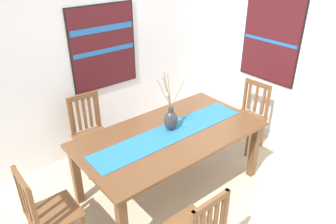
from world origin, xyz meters
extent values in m
cube|color=beige|center=(0.00, 0.00, -0.01)|extent=(6.40, 6.40, 0.03)
cube|color=silver|center=(0.00, 1.86, 1.35)|extent=(6.40, 0.12, 2.70)
cube|color=silver|center=(1.86, 0.00, 1.35)|extent=(0.12, 6.40, 2.70)
cube|color=brown|center=(-0.02, 0.48, 0.73)|extent=(2.01, 1.08, 0.03)
cube|color=brown|center=(0.91, 0.02, 0.36)|extent=(0.08, 0.08, 0.72)
cube|color=brown|center=(-0.94, 0.94, 0.36)|extent=(0.08, 0.08, 0.72)
cube|color=brown|center=(0.91, 0.94, 0.36)|extent=(0.08, 0.08, 0.72)
cube|color=#236B93|center=(-0.02, 0.48, 0.75)|extent=(1.85, 0.36, 0.01)
ellipsoid|color=#333338|center=(0.03, 0.53, 0.87)|extent=(0.16, 0.13, 0.23)
cylinder|color=#333338|center=(0.03, 0.53, 1.00)|extent=(0.06, 0.06, 0.05)
cylinder|color=#997F5B|center=(0.03, 0.43, 1.22)|extent=(0.01, 0.21, 0.40)
cylinder|color=#997F5B|center=(-0.01, 0.54, 1.20)|extent=(0.10, 0.03, 0.36)
cylinder|color=#997F5B|center=(0.01, 0.53, 1.22)|extent=(0.05, 0.01, 0.40)
cylinder|color=#997F5B|center=(-0.04, 0.49, 1.25)|extent=(0.16, 0.08, 0.46)
cylinder|color=#997F5B|center=(-0.05, 0.54, 1.20)|extent=(0.17, 0.02, 0.35)
sphere|color=white|center=(-0.02, 0.53, 1.19)|extent=(0.04, 0.04, 0.04)
cube|color=brown|center=(-1.36, 0.49, 0.44)|extent=(0.42, 0.42, 0.03)
cylinder|color=brown|center=(-1.18, 0.67, 0.21)|extent=(0.04, 0.04, 0.42)
cube|color=brown|center=(-1.55, 0.67, 0.69)|extent=(0.04, 0.04, 0.49)
cube|color=brown|center=(-1.54, 0.31, 0.69)|extent=(0.04, 0.04, 0.49)
cube|color=brown|center=(-1.55, 0.49, 0.91)|extent=(0.03, 0.38, 0.06)
cube|color=brown|center=(-1.55, 0.60, 0.68)|extent=(0.02, 0.04, 0.40)
cube|color=brown|center=(-1.55, 0.49, 0.68)|extent=(0.02, 0.04, 0.40)
cube|color=brown|center=(-1.54, 0.38, 0.68)|extent=(0.02, 0.04, 0.40)
cube|color=brown|center=(-0.37, -0.62, 0.68)|extent=(0.04, 0.04, 0.46)
cube|color=brown|center=(-0.55, -0.62, 0.88)|extent=(0.38, 0.03, 0.06)
cube|color=brown|center=(-0.47, -0.62, 0.67)|extent=(0.04, 0.02, 0.37)
cube|color=brown|center=(-0.39, -0.62, 0.67)|extent=(0.04, 0.02, 0.37)
cube|color=brown|center=(1.35, 0.50, 0.44)|extent=(0.44, 0.44, 0.03)
cylinder|color=brown|center=(1.18, 0.31, 0.21)|extent=(0.04, 0.04, 0.42)
cylinder|color=brown|center=(1.16, 0.67, 0.21)|extent=(0.04, 0.04, 0.42)
cylinder|color=brown|center=(1.54, 0.33, 0.21)|extent=(0.04, 0.04, 0.42)
cylinder|color=brown|center=(1.52, 0.69, 0.21)|extent=(0.04, 0.04, 0.42)
cube|color=brown|center=(1.55, 0.33, 0.69)|extent=(0.04, 0.04, 0.47)
cube|color=brown|center=(1.53, 0.69, 0.69)|extent=(0.04, 0.04, 0.47)
cube|color=brown|center=(1.54, 0.51, 0.89)|extent=(0.05, 0.38, 0.06)
cube|color=brown|center=(1.54, 0.39, 0.67)|extent=(0.02, 0.04, 0.38)
cube|color=brown|center=(1.54, 0.51, 0.67)|extent=(0.02, 0.04, 0.38)
cube|color=brown|center=(1.53, 0.62, 0.67)|extent=(0.02, 0.04, 0.38)
cube|color=brown|center=(-0.50, 1.39, 0.44)|extent=(0.44, 0.44, 0.03)
cylinder|color=brown|center=(-0.33, 1.20, 0.21)|extent=(0.04, 0.04, 0.42)
cylinder|color=brown|center=(-0.69, 1.21, 0.21)|extent=(0.04, 0.04, 0.42)
cylinder|color=brown|center=(-0.31, 1.56, 0.21)|extent=(0.04, 0.04, 0.42)
cylinder|color=brown|center=(-0.67, 1.57, 0.21)|extent=(0.04, 0.04, 0.42)
cube|color=brown|center=(-0.31, 1.57, 0.70)|extent=(0.04, 0.04, 0.51)
cube|color=brown|center=(-0.67, 1.58, 0.70)|extent=(0.04, 0.04, 0.51)
cube|color=brown|center=(-0.49, 1.58, 0.93)|extent=(0.38, 0.05, 0.06)
cube|color=brown|center=(-0.34, 1.57, 0.69)|extent=(0.04, 0.02, 0.42)
cube|color=brown|center=(-0.41, 1.57, 0.69)|extent=(0.04, 0.02, 0.42)
cube|color=brown|center=(-0.49, 1.58, 0.69)|extent=(0.04, 0.02, 0.42)
cube|color=brown|center=(-0.57, 1.58, 0.69)|extent=(0.04, 0.02, 0.42)
cube|color=brown|center=(-0.64, 1.58, 0.69)|extent=(0.04, 0.02, 0.42)
cube|color=black|center=(-0.03, 1.80, 1.39)|extent=(0.91, 0.04, 1.06)
cube|color=#471419|center=(-0.03, 1.78, 1.39)|extent=(0.88, 0.01, 1.03)
cube|color=#1E60A8|center=(-0.03, 1.77, 1.35)|extent=(0.85, 0.00, 0.06)
cube|color=#1E60A8|center=(-0.03, 1.77, 1.63)|extent=(0.85, 0.00, 0.07)
cube|color=black|center=(1.80, 0.58, 1.44)|extent=(0.04, 0.85, 1.14)
cube|color=#471419|center=(1.78, 0.58, 1.44)|extent=(0.01, 0.82, 1.11)
cube|color=#1E60A8|center=(1.77, 0.58, 1.42)|extent=(0.00, 0.79, 0.04)
camera|label=1|loc=(-1.89, -1.77, 2.58)|focal=34.15mm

